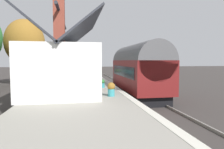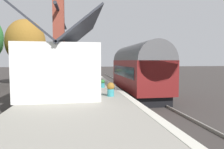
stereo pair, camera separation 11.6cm
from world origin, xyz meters
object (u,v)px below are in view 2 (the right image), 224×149
planter_corner_building (87,72)px  station_sign_board (97,67)px  planter_edge_near (68,75)px  tree_far_right (26,42)px  planter_bench_left (111,89)px  planter_edge_far (65,77)px  station_building (63,67)px  train (139,70)px  planter_bench_right (68,72)px  bench_mid_platform (81,72)px  lamp_post_platform (99,57)px  planter_by_door (103,83)px  bench_by_lamp (85,74)px

planter_corner_building → station_sign_board: station_sign_board is taller
planter_corner_building → planter_edge_near: bearing=155.4°
planter_edge_near → planter_corner_building: 5.57m
tree_far_right → planter_edge_near: bearing=-119.8°
planter_bench_left → planter_edge_near: bearing=14.3°
planter_edge_far → planter_corner_building: (7.02, -2.52, 0.13)m
station_building → station_sign_board: (11.58, -3.20, -0.40)m
planter_edge_near → train: bearing=-139.5°
planter_edge_far → planter_bench_right: planter_bench_right is taller
planter_edge_far → station_building: bearing=-177.2°
planter_edge_near → station_sign_board: bearing=-58.7°
bench_mid_platform → tree_far_right: tree_far_right is taller
lamp_post_platform → planter_bench_right: bearing=26.8°
planter_bench_left → planter_corner_building: bearing=2.1°
planter_bench_right → tree_far_right: bearing=95.8°
planter_corner_building → train: bearing=-163.2°
planter_edge_near → tree_far_right: (2.91, 5.07, 3.74)m
planter_bench_right → bench_mid_platform: bearing=-77.2°
planter_corner_building → planter_by_door: bearing=-177.4°
planter_by_door → planter_edge_far: (5.86, 3.10, 0.01)m
station_sign_board → tree_far_right: bearing=84.1°
bench_by_lamp → planter_by_door: (-7.88, -1.05, -0.17)m
planter_by_door → station_sign_board: 9.91m
planter_by_door → train: bearing=-73.9°
bench_mid_platform → station_sign_board: 2.65m
station_building → bench_mid_platform: bearing=-5.7°
station_building → tree_far_right: tree_far_right is taller
planter_bench_left → planter_corner_building: (16.51, 0.61, 0.04)m
station_building → tree_far_right: bearing=22.8°
planter_edge_near → station_building: bearing=-179.0°
lamp_post_platform → station_sign_board: (5.07, -0.27, -1.12)m
planter_by_door → planter_bench_right: planter_bench_right is taller
planter_bench_left → planter_by_door: (3.63, 0.03, -0.10)m
planter_edge_far → station_sign_board: size_ratio=0.47×
bench_mid_platform → planter_bench_left: bench_mid_platform is taller
station_sign_board → tree_far_right: size_ratio=0.20×
planter_edge_far → planter_corner_building: planter_corner_building is taller
planter_edge_near → planter_bench_left: bearing=-165.7°
bench_mid_platform → bench_by_lamp: bearing=-174.7°
train → station_building: bearing=114.2°
bench_mid_platform → train: bearing=-157.5°
bench_by_lamp → planter_bench_left: 11.55m
planter_bench_right → planter_corner_building: planter_bench_right is taller
station_building → bench_mid_platform: (13.33, -1.34, -1.11)m
planter_edge_far → tree_far_right: bearing=45.0°
station_building → planter_corner_building: station_building is taller
planter_edge_far → tree_far_right: (4.87, 4.86, 3.86)m
planter_by_door → planter_edge_far: planter_edge_far is taller
station_sign_board → tree_far_right: tree_far_right is taller
bench_by_lamp → planter_bench_right: size_ratio=1.52×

